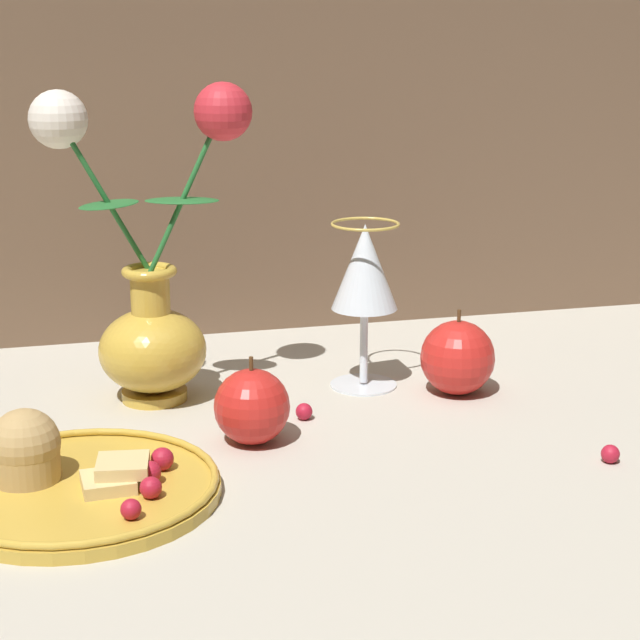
# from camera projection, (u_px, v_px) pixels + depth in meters

# --- Properties ---
(ground_plane) EXTENTS (2.40, 2.40, 0.00)m
(ground_plane) POSITION_uv_depth(u_px,v_px,m) (326.00, 429.00, 0.97)
(ground_plane) COLOR #B7B2A3
(ground_plane) RESTS_ON ground
(vase) EXTENTS (0.20, 0.10, 0.30)m
(vase) POSITION_uv_depth(u_px,v_px,m) (150.00, 292.00, 1.02)
(vase) COLOR gold
(vase) RESTS_ON ground_plane
(plate_with_pastries) EXTENTS (0.22, 0.22, 0.07)m
(plate_with_pastries) POSITION_uv_depth(u_px,v_px,m) (69.00, 478.00, 0.83)
(plate_with_pastries) COLOR gold
(plate_with_pastries) RESTS_ON ground_plane
(wine_glass) EXTENTS (0.07, 0.07, 0.17)m
(wine_glass) POSITION_uv_depth(u_px,v_px,m) (365.00, 274.00, 1.05)
(wine_glass) COLOR silver
(wine_glass) RESTS_ON ground_plane
(apple_beside_vase) EXTENTS (0.07, 0.07, 0.08)m
(apple_beside_vase) POSITION_uv_depth(u_px,v_px,m) (252.00, 407.00, 0.93)
(apple_beside_vase) COLOR red
(apple_beside_vase) RESTS_ON ground_plane
(apple_near_glass) EXTENTS (0.07, 0.07, 0.09)m
(apple_near_glass) POSITION_uv_depth(u_px,v_px,m) (458.00, 358.00, 1.05)
(apple_near_glass) COLOR red
(apple_near_glass) RESTS_ON ground_plane
(berry_near_plate) EXTENTS (0.02, 0.02, 0.02)m
(berry_near_plate) POSITION_uv_depth(u_px,v_px,m) (304.00, 412.00, 0.99)
(berry_near_plate) COLOR #AD192D
(berry_near_plate) RESTS_ON ground_plane
(berry_front_center) EXTENTS (0.02, 0.02, 0.02)m
(berry_front_center) POSITION_uv_depth(u_px,v_px,m) (610.00, 454.00, 0.89)
(berry_front_center) COLOR #AD192D
(berry_front_center) RESTS_ON ground_plane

